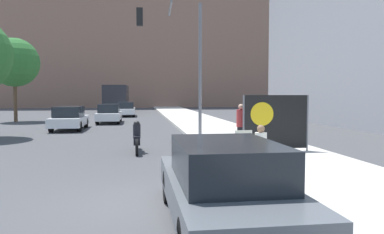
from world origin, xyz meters
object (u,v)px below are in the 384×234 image
at_px(protest_banner, 275,122).
at_px(car_on_road_midblock, 109,114).
at_px(car_on_road_nearest, 69,118).
at_px(city_bus_on_road, 117,97).
at_px(street_tree_midblock, 14,63).
at_px(parked_car_curbside, 224,183).
at_px(car_on_road_distant, 125,109).
at_px(seated_protester, 261,144).
at_px(motorcycle_on_road, 137,139).
at_px(jogger_on_sidewalk, 241,126).
at_px(traffic_light_pole, 179,47).

bearing_deg(protest_banner, car_on_road_midblock, 113.28).
relative_size(car_on_road_nearest, car_on_road_midblock, 1.00).
height_order(city_bus_on_road, street_tree_midblock, street_tree_midblock).
xyz_separation_m(car_on_road_nearest, city_bus_on_road, (1.66, 22.38, 1.12)).
relative_size(parked_car_curbside, car_on_road_nearest, 1.04).
distance_m(protest_banner, car_on_road_distant, 25.64).
bearing_deg(seated_protester, car_on_road_midblock, 117.78).
relative_size(parked_car_curbside, motorcycle_on_road, 2.13).
xyz_separation_m(protest_banner, car_on_road_nearest, (-9.03, 11.10, -0.49)).
relative_size(seated_protester, protest_banner, 0.48).
relative_size(car_on_road_midblock, car_on_road_distant, 0.96).
relative_size(seated_protester, street_tree_midblock, 0.18).
bearing_deg(motorcycle_on_road, protest_banner, -16.71).
distance_m(parked_car_curbside, car_on_road_midblock, 23.30).
height_order(seated_protester, parked_car_curbside, parked_car_curbside).
xyz_separation_m(jogger_on_sidewalk, traffic_light_pole, (-1.80, 4.77, 3.49)).
bearing_deg(car_on_road_midblock, city_bus_on_road, 91.19).
bearing_deg(street_tree_midblock, protest_banner, -52.26).
height_order(seated_protester, protest_banner, protest_banner).
xyz_separation_m(car_on_road_midblock, city_bus_on_road, (-0.36, 17.19, 1.12)).
xyz_separation_m(car_on_road_nearest, motorcycle_on_road, (4.15, -9.63, -0.20)).
relative_size(car_on_road_distant, city_bus_on_road, 0.44).
xyz_separation_m(car_on_road_nearest, street_tree_midblock, (-5.46, 7.62, 3.97)).
xyz_separation_m(seated_protester, traffic_light_pole, (-1.40, 8.26, 3.72)).
relative_size(seated_protester, car_on_road_distant, 0.25).
bearing_deg(parked_car_curbside, seated_protester, 64.01).
distance_m(traffic_light_pole, parked_car_curbside, 12.98).
bearing_deg(seated_protester, car_on_road_nearest, 130.35).
distance_m(seated_protester, car_on_road_distant, 27.88).
height_order(car_on_road_distant, city_bus_on_road, city_bus_on_road).
bearing_deg(parked_car_curbside, traffic_light_pole, 87.17).
bearing_deg(street_tree_midblock, motorcycle_on_road, -60.89).
bearing_deg(city_bus_on_road, car_on_road_distant, -81.54).
distance_m(protest_banner, street_tree_midblock, 23.92).
distance_m(city_bus_on_road, street_tree_midblock, 16.64).
distance_m(protest_banner, city_bus_on_road, 34.29).
bearing_deg(protest_banner, car_on_road_nearest, 129.12).
relative_size(car_on_road_nearest, car_on_road_distant, 0.95).
distance_m(protest_banner, traffic_light_pole, 7.14).
height_order(traffic_light_pole, car_on_road_distant, traffic_light_pole).
distance_m(jogger_on_sidewalk, car_on_road_nearest, 12.97).
bearing_deg(street_tree_midblock, parked_car_curbside, -66.49).
height_order(protest_banner, city_bus_on_road, city_bus_on_road).
height_order(seated_protester, street_tree_midblock, street_tree_midblock).
relative_size(protest_banner, motorcycle_on_road, 1.11).
bearing_deg(seated_protester, car_on_road_distant, 110.91).
distance_m(traffic_light_pole, car_on_road_distant, 19.86).
relative_size(car_on_road_midblock, motorcycle_on_road, 2.06).
relative_size(parked_car_curbside, street_tree_midblock, 0.70).
relative_size(seated_protester, jogger_on_sidewalk, 0.70).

